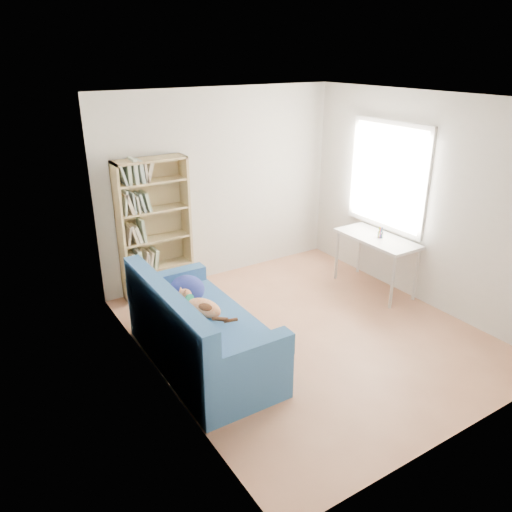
% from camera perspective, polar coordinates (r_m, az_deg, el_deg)
% --- Properties ---
extents(ground, '(4.00, 4.00, 0.00)m').
position_cam_1_polar(ground, '(5.87, 5.80, -8.65)').
color(ground, '#AD6E4E').
rests_on(ground, ground).
extents(room_shell, '(3.54, 4.04, 2.62)m').
position_cam_1_polar(room_shell, '(5.31, 7.12, 7.12)').
color(room_shell, silver).
rests_on(room_shell, ground).
extents(sofa, '(0.93, 1.92, 0.95)m').
position_cam_1_polar(sofa, '(5.18, -6.63, -8.71)').
color(sofa, '#27538B').
rests_on(sofa, ground).
extents(bookshelf, '(0.91, 0.28, 1.82)m').
position_cam_1_polar(bookshelf, '(6.51, -11.46, 2.39)').
color(bookshelf, tan).
rests_on(bookshelf, ground).
extents(desk, '(0.53, 1.15, 0.75)m').
position_cam_1_polar(desk, '(6.78, 13.64, 1.48)').
color(desk, white).
rests_on(desk, ground).
extents(pen_cup, '(0.08, 0.08, 0.15)m').
position_cam_1_polar(pen_cup, '(6.72, 14.03, 2.50)').
color(pen_cup, white).
rests_on(pen_cup, desk).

